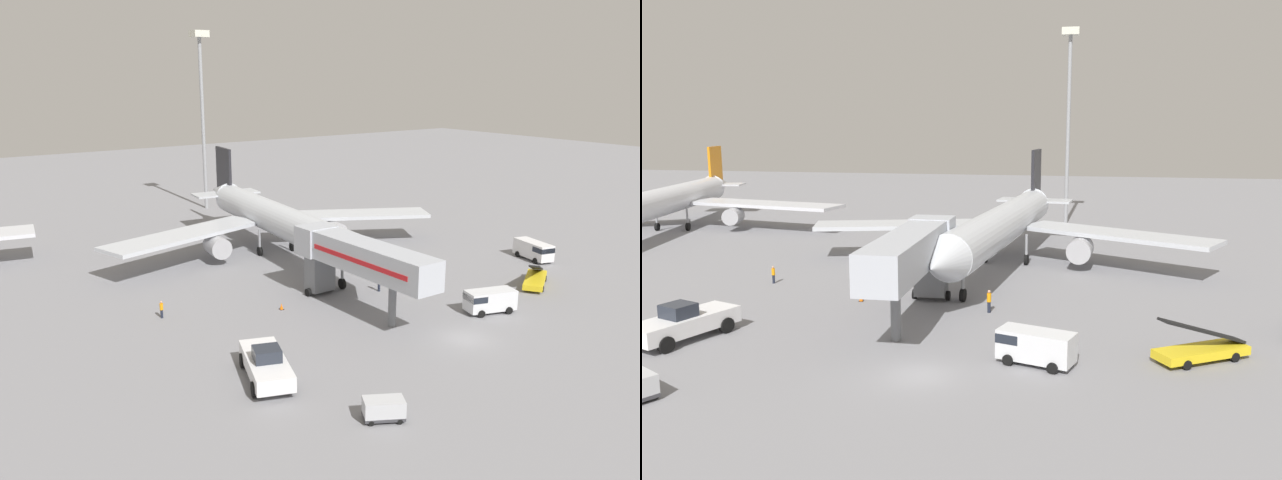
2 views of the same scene
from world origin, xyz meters
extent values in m
plane|color=gray|center=(0.00, 0.00, 0.00)|extent=(300.00, 300.00, 0.00)
cylinder|color=silver|center=(0.76, 29.50, 4.37)|extent=(7.29, 34.59, 3.81)
cone|color=silver|center=(-1.19, 10.37, 4.37)|extent=(4.13, 4.43, 3.73)
cone|color=silver|center=(2.83, 49.75, 4.65)|extent=(4.24, 6.67, 3.62)
cube|color=#232328|center=(2.67, 48.18, 8.18)|extent=(0.86, 4.99, 6.09)
cube|color=silver|center=(4.90, 47.49, 4.84)|extent=(4.91, 4.07, 0.24)
cube|color=silver|center=(0.35, 47.96, 4.84)|extent=(4.91, 4.07, 0.24)
cube|color=silver|center=(12.14, 31.19, 3.51)|extent=(20.01, 13.74, 0.44)
cube|color=silver|center=(-10.03, 33.46, 3.51)|extent=(20.60, 10.35, 0.44)
cylinder|color=#A8A8AD|center=(8.62, 30.20, 2.02)|extent=(2.73, 3.38, 2.42)
cylinder|color=#A8A8AD|center=(-6.79, 31.78, 2.02)|extent=(2.73, 3.38, 2.42)
cylinder|color=gray|center=(-0.60, 16.16, 1.89)|extent=(0.28, 0.28, 2.68)
cylinder|color=black|center=(-0.60, 16.16, 0.55)|extent=(0.46, 1.13, 1.10)
cylinder|color=gray|center=(3.15, 31.33, 1.89)|extent=(0.28, 0.28, 2.68)
cylinder|color=black|center=(3.15, 31.33, 0.55)|extent=(0.46, 1.13, 1.10)
cylinder|color=gray|center=(-1.20, 31.77, 1.89)|extent=(0.28, 0.28, 2.68)
cylinder|color=black|center=(-1.20, 31.77, 0.55)|extent=(0.46, 1.13, 1.10)
cube|color=#B2B7C1|center=(-3.20, 8.65, 5.42)|extent=(3.21, 15.28, 2.70)
cube|color=red|center=(-4.72, 8.63, 5.42)|extent=(0.22, 12.80, 0.44)
cube|color=#B2B7C1|center=(-3.32, 16.87, 5.42)|extent=(3.49, 2.85, 2.84)
cube|color=#232833|center=(-3.33, 18.17, 5.67)|extent=(3.30, 0.29, 0.90)
cube|color=slate|center=(-3.31, 16.27, 2.23)|extent=(2.57, 1.84, 3.67)
cylinder|color=black|center=(-4.73, 16.25, 0.40)|extent=(0.31, 0.80, 0.80)
cylinder|color=black|center=(-1.88, 16.29, 0.40)|extent=(0.31, 0.80, 0.80)
cylinder|color=slate|center=(-3.16, 5.60, 2.03)|extent=(0.70, 0.70, 4.07)
cube|color=white|center=(-17.30, 3.15, 1.11)|extent=(5.00, 7.84, 1.12)
cube|color=#232833|center=(-17.42, 2.80, 2.12)|extent=(2.40, 2.33, 0.90)
cylinder|color=black|center=(-16.86, 0.46, 0.55)|extent=(0.74, 1.17, 1.10)
cylinder|color=black|center=(-19.31, 1.32, 0.55)|extent=(0.74, 1.17, 1.10)
cylinder|color=black|center=(-15.29, 4.98, 0.55)|extent=(0.74, 1.17, 1.10)
cylinder|color=black|center=(-17.74, 5.83, 0.55)|extent=(0.74, 1.17, 1.10)
cube|color=yellow|center=(16.40, 5.49, 0.57)|extent=(6.17, 4.88, 0.55)
cube|color=black|center=(16.40, 5.49, 1.94)|extent=(5.74, 4.16, 2.12)
cylinder|color=black|center=(15.35, 3.74, 0.30)|extent=(0.62, 0.51, 0.60)
cylinder|color=black|center=(14.37, 5.29, 0.30)|extent=(0.62, 0.51, 0.60)
cylinder|color=black|center=(18.43, 5.68, 0.30)|extent=(0.62, 0.51, 0.60)
cylinder|color=black|center=(17.45, 7.23, 0.30)|extent=(0.62, 0.51, 0.60)
cube|color=white|center=(24.34, 11.78, 1.22)|extent=(2.99, 5.43, 1.86)
cube|color=#1E232D|center=(23.94, 10.08, 1.63)|extent=(2.21, 2.03, 0.59)
cylinder|color=black|center=(24.84, 10.03, 0.34)|extent=(0.48, 0.74, 0.68)
cylinder|color=black|center=(23.10, 10.44, 0.34)|extent=(0.48, 0.74, 0.68)
cylinder|color=black|center=(25.57, 13.13, 0.34)|extent=(0.48, 0.74, 0.68)
cylinder|color=black|center=(23.84, 13.54, 0.34)|extent=(0.48, 0.74, 0.68)
cube|color=silver|center=(6.46, 2.95, 1.20)|extent=(4.98, 3.20, 1.82)
cube|color=#1E232D|center=(4.96, 3.42, 1.60)|extent=(1.99, 2.29, 0.58)
cylinder|color=black|center=(4.82, 2.51, 0.34)|extent=(0.75, 0.53, 0.68)
cylinder|color=black|center=(5.37, 4.26, 0.34)|extent=(0.75, 0.53, 0.68)
cylinder|color=black|center=(7.55, 1.65, 0.34)|extent=(0.75, 0.53, 0.68)
cylinder|color=black|center=(8.10, 3.40, 0.34)|extent=(0.75, 0.53, 0.68)
cube|color=#38383D|center=(-14.13, -6.09, 0.29)|extent=(3.00, 2.54, 0.22)
cube|color=silver|center=(-14.13, -6.09, 0.92)|extent=(3.00, 2.54, 1.04)
cylinder|color=black|center=(-13.01, -5.95, 0.18)|extent=(0.37, 0.28, 0.36)
cylinder|color=black|center=(-13.65, -7.12, 0.18)|extent=(0.37, 0.28, 0.36)
cylinder|color=black|center=(-14.61, -5.06, 0.18)|extent=(0.37, 0.28, 0.36)
cylinder|color=black|center=(-15.26, -6.24, 0.18)|extent=(0.37, 0.28, 0.36)
cylinder|color=#1E2333|center=(1.99, 13.40, 0.43)|extent=(0.35, 0.35, 0.86)
cylinder|color=orange|center=(1.99, 13.40, 1.20)|extent=(0.46, 0.46, 0.68)
sphere|color=tan|center=(1.99, 13.40, 1.68)|extent=(0.23, 0.23, 0.23)
cylinder|color=#1E2333|center=(-18.80, 19.00, 0.39)|extent=(0.28, 0.28, 0.78)
cylinder|color=orange|center=(-18.80, 19.00, 1.09)|extent=(0.37, 0.37, 0.62)
sphere|color=tan|center=(-18.80, 19.00, 1.52)|extent=(0.21, 0.21, 0.21)
cube|color=black|center=(-8.84, 14.63, 0.01)|extent=(0.39, 0.39, 0.03)
cone|color=orange|center=(-8.84, 14.63, 0.31)|extent=(0.33, 0.33, 0.57)
cylinder|color=#93969B|center=(6.06, 61.47, 13.30)|extent=(0.56, 0.56, 26.59)
cube|color=silver|center=(6.06, 61.47, 27.09)|extent=(2.40, 2.40, 1.00)
camera|label=1|loc=(-39.11, -34.42, 21.54)|focal=36.77mm
camera|label=2|loc=(9.29, -35.28, 14.45)|focal=36.95mm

